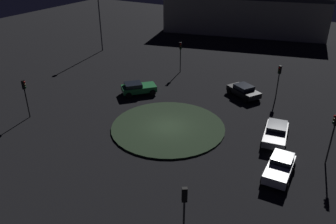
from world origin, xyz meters
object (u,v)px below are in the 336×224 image
Objects in this scene: car_grey at (276,133)px; traffic_light_southeast at (279,75)px; traffic_light_southwest at (184,207)px; streetlamp_northeast at (99,9)px; car_green at (138,88)px; store_building at (245,11)px; traffic_light_north at (25,91)px; car_black at (244,91)px; traffic_light_northeast at (180,51)px; car_silver at (280,168)px; traffic_light_south at (333,130)px.

traffic_light_southeast reaches higher than car_grey.
traffic_light_southwest is 41.27m from streetlamp_northeast.
car_green is 0.13× the size of store_building.
car_black is at bearing 21.41° from traffic_light_north.
store_building is at bearing -31.02° from streetlamp_northeast.
traffic_light_northeast is (3.50, 10.03, 2.18)m from car_black.
car_black is at bearing -152.10° from car_silver.
traffic_light_north is at bearing -44.03° from traffic_light_northeast.
traffic_light_southwest reaches higher than car_green.
car_silver is 38.24m from streetlamp_northeast.
traffic_light_southwest is at bearing -19.39° from car_silver.
traffic_light_south is at bearing -57.98° from traffic_light_southwest.
traffic_light_north is (-2.84, 24.24, 2.09)m from car_silver.
store_building is at bearing -159.48° from car_silver.
store_building is at bearing 157.30° from traffic_light_northeast.
traffic_light_southeast reaches higher than car_silver.
traffic_light_northeast is at bearing -5.02° from traffic_light_southwest.
store_building is (53.69, 14.50, 0.48)m from traffic_light_southwest.
traffic_light_north is at bearing 38.60° from traffic_light_southwest.
car_green is at bearing 75.98° from store_building.
store_building reaches higher than traffic_light_northeast.
traffic_light_south is (-10.72, -6.69, 0.40)m from traffic_light_southeast.
store_building is (44.00, 17.66, 2.88)m from car_silver.
traffic_light_southeast is (1.45, -3.31, 2.01)m from car_black.
car_grey is 9.66m from traffic_light_southeast.
store_building is (29.80, 13.83, 0.89)m from traffic_light_southeast.
car_green is 0.92× the size of traffic_light_southwest.
traffic_light_southwest is 0.14× the size of store_building.
traffic_light_southeast is (9.18, 2.26, 1.99)m from car_grey.
traffic_light_southwest is 29.48m from traffic_light_northeast.
store_building is (36.63, -0.33, 2.87)m from car_green.
traffic_light_northeast is 16.21m from streetlamp_northeast.
traffic_light_southeast is 32.86m from store_building.
car_grey is at bearing 44.81° from traffic_light_southeast.
car_silver is (-7.36, -17.99, -0.02)m from car_green.
car_black is at bearing -23.34° from traffic_light_southwest.
traffic_light_southeast is 0.39× the size of streetlamp_northeast.
car_green is at bearing -113.60° from car_silver.
car_green is at bearing 37.56° from traffic_light_north.
store_building is at bearing -165.90° from car_grey.
streetlamp_northeast is (2.62, 15.60, 3.53)m from traffic_light_northeast.
car_silver is (-12.75, -7.14, 0.01)m from car_black.
traffic_light_southwest reaches higher than traffic_light_north.
traffic_light_northeast is at bearing -134.07° from car_grey.
car_green is at bearing -28.98° from traffic_light_northeast.
car_black is 0.98× the size of traffic_light_south.
streetlamp_northeast is at bearing 90.51° from traffic_light_north.
car_grey is at bearing 30.56° from traffic_light_northeast.
traffic_light_north is 0.40× the size of streetlamp_northeast.
traffic_light_southwest reaches higher than traffic_light_south.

